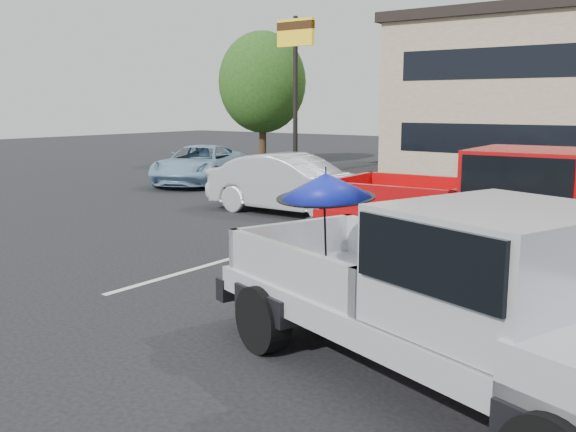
{
  "coord_description": "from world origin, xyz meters",
  "views": [
    {
      "loc": [
        4.48,
        -6.15,
        2.73
      ],
      "look_at": [
        -0.4,
        0.49,
        1.3
      ],
      "focal_mm": 40.0,
      "sensor_mm": 36.0,
      "label": 1
    }
  ],
  "objects_px": {
    "red_pickup": "(518,204)",
    "motel_sign": "(295,53)",
    "blue_suv": "(200,165)",
    "silver_sedan": "(293,184)",
    "silver_pickup": "(476,293)",
    "tree_left": "(262,82)"
  },
  "relations": [
    {
      "from": "tree_left",
      "to": "blue_suv",
      "type": "distance_m",
      "value": 8.05
    },
    {
      "from": "motel_sign",
      "to": "silver_pickup",
      "type": "distance_m",
      "value": 19.61
    },
    {
      "from": "motel_sign",
      "to": "silver_pickup",
      "type": "xyz_separation_m",
      "value": [
        12.54,
        -14.64,
        -3.6
      ]
    },
    {
      "from": "silver_pickup",
      "to": "silver_sedan",
      "type": "distance_m",
      "value": 10.65
    },
    {
      "from": "motel_sign",
      "to": "silver_pickup",
      "type": "height_order",
      "value": "motel_sign"
    },
    {
      "from": "silver_sedan",
      "to": "motel_sign",
      "type": "bearing_deg",
      "value": 33.96
    },
    {
      "from": "silver_pickup",
      "to": "silver_sedan",
      "type": "bearing_deg",
      "value": 153.9
    },
    {
      "from": "tree_left",
      "to": "red_pickup",
      "type": "distance_m",
      "value": 19.95
    },
    {
      "from": "blue_suv",
      "to": "silver_sedan",
      "type": "bearing_deg",
      "value": -49.25
    },
    {
      "from": "tree_left",
      "to": "red_pickup",
      "type": "height_order",
      "value": "tree_left"
    },
    {
      "from": "tree_left",
      "to": "silver_pickup",
      "type": "relative_size",
      "value": 1.0
    },
    {
      "from": "silver_sedan",
      "to": "blue_suv",
      "type": "relative_size",
      "value": 0.95
    },
    {
      "from": "silver_pickup",
      "to": "red_pickup",
      "type": "bearing_deg",
      "value": 122.03
    },
    {
      "from": "motel_sign",
      "to": "red_pickup",
      "type": "height_order",
      "value": "motel_sign"
    },
    {
      "from": "blue_suv",
      "to": "tree_left",
      "type": "bearing_deg",
      "value": 88.82
    },
    {
      "from": "motel_sign",
      "to": "blue_suv",
      "type": "relative_size",
      "value": 1.25
    },
    {
      "from": "red_pickup",
      "to": "motel_sign",
      "type": "bearing_deg",
      "value": 137.27
    },
    {
      "from": "red_pickup",
      "to": "silver_pickup",
      "type": "bearing_deg",
      "value": -79.84
    },
    {
      "from": "red_pickup",
      "to": "blue_suv",
      "type": "height_order",
      "value": "red_pickup"
    },
    {
      "from": "silver_pickup",
      "to": "blue_suv",
      "type": "distance_m",
      "value": 17.49
    },
    {
      "from": "motel_sign",
      "to": "blue_suv",
      "type": "xyz_separation_m",
      "value": [
        -1.28,
        -3.93,
        -3.98
      ]
    },
    {
      "from": "silver_sedan",
      "to": "blue_suv",
      "type": "bearing_deg",
      "value": 61.97
    }
  ]
}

